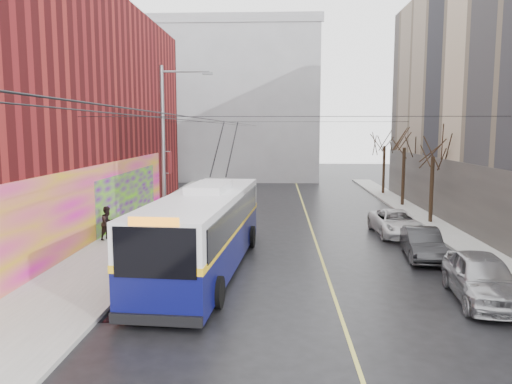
# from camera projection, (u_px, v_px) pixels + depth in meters

# --- Properties ---
(ground) EXTENTS (140.00, 140.00, 0.00)m
(ground) POSITION_uv_depth(u_px,v_px,m) (294.00, 318.00, 15.59)
(ground) COLOR black
(ground) RESTS_ON ground
(sidewalk_left) EXTENTS (4.00, 60.00, 0.15)m
(sidewalk_left) POSITION_uv_depth(u_px,v_px,m) (143.00, 234.00, 27.81)
(sidewalk_left) COLOR gray
(sidewalk_left) RESTS_ON ground
(sidewalk_right) EXTENTS (2.00, 60.00, 0.15)m
(sidewalk_right) POSITION_uv_depth(u_px,v_px,m) (452.00, 236.00, 27.09)
(sidewalk_right) COLOR gray
(sidewalk_right) RESTS_ON ground
(lane_line) EXTENTS (0.12, 50.00, 0.01)m
(lane_line) POSITION_uv_depth(u_px,v_px,m) (311.00, 229.00, 29.40)
(lane_line) COLOR #BFB74C
(lane_line) RESTS_ON ground
(building_left) EXTENTS (12.11, 36.00, 14.00)m
(building_left) POSITION_uv_depth(u_px,v_px,m) (14.00, 110.00, 29.26)
(building_left) COLOR #5D1215
(building_left) RESTS_ON ground
(building_far) EXTENTS (20.50, 12.10, 18.00)m
(building_far) POSITION_uv_depth(u_px,v_px,m) (232.00, 102.00, 59.29)
(building_far) COLOR gray
(building_far) RESTS_ON ground
(streetlight_pole) EXTENTS (2.65, 0.60, 9.00)m
(streetlight_pole) POSITION_uv_depth(u_px,v_px,m) (166.00, 150.00, 25.15)
(streetlight_pole) COLOR slate
(streetlight_pole) RESTS_ON ground
(catenary_wires) EXTENTS (18.00, 60.00, 0.22)m
(catenary_wires) POSITION_uv_depth(u_px,v_px,m) (244.00, 123.00, 29.55)
(catenary_wires) COLOR black
(tree_near) EXTENTS (3.20, 3.20, 6.40)m
(tree_near) POSITION_uv_depth(u_px,v_px,m) (434.00, 144.00, 30.43)
(tree_near) COLOR black
(tree_near) RESTS_ON ground
(tree_mid) EXTENTS (3.20, 3.20, 6.68)m
(tree_mid) POSITION_uv_depth(u_px,v_px,m) (405.00, 137.00, 37.34)
(tree_mid) COLOR black
(tree_mid) RESTS_ON ground
(tree_far) EXTENTS (3.20, 3.20, 6.57)m
(tree_far) POSITION_uv_depth(u_px,v_px,m) (385.00, 137.00, 44.29)
(tree_far) COLOR black
(tree_far) RESTS_ON ground
(puddle) EXTENTS (2.51, 2.70, 0.01)m
(puddle) POSITION_uv_depth(u_px,v_px,m) (142.00, 308.00, 16.52)
(puddle) COLOR black
(puddle) RESTS_ON ground
(pigeons_flying) EXTENTS (3.84, 3.66, 1.60)m
(pigeons_flying) POSITION_uv_depth(u_px,v_px,m) (239.00, 104.00, 24.41)
(pigeons_flying) COLOR slate
(trolleybus) EXTENTS (3.84, 13.35, 6.26)m
(trolleybus) POSITION_uv_depth(u_px,v_px,m) (205.00, 229.00, 20.70)
(trolleybus) COLOR #080A43
(trolleybus) RESTS_ON ground
(parked_car_a) EXTENTS (2.45, 5.04, 1.66)m
(parked_car_a) POSITION_uv_depth(u_px,v_px,m) (482.00, 278.00, 17.06)
(parked_car_a) COLOR #999A9E
(parked_car_a) RESTS_ON ground
(parked_car_b) EXTENTS (1.88, 4.32, 1.38)m
(parked_car_b) POSITION_uv_depth(u_px,v_px,m) (422.00, 244.00, 22.69)
(parked_car_b) COLOR #232325
(parked_car_b) RESTS_ON ground
(parked_car_c) EXTENTS (2.48, 5.06, 1.38)m
(parked_car_c) POSITION_uv_depth(u_px,v_px,m) (396.00, 223.00, 27.74)
(parked_car_c) COLOR silver
(parked_car_c) RESTS_ON ground
(following_car) EXTENTS (1.70, 4.08, 1.38)m
(following_car) POSITION_uv_depth(u_px,v_px,m) (234.00, 206.00, 33.90)
(following_car) COLOR silver
(following_car) RESTS_ON ground
(pedestrian_a) EXTENTS (0.64, 0.78, 1.84)m
(pedestrian_a) POSITION_uv_depth(u_px,v_px,m) (161.00, 219.00, 26.72)
(pedestrian_a) COLOR black
(pedestrian_a) RESTS_ON sidewalk_left
(pedestrian_b) EXTENTS (0.97, 1.06, 1.76)m
(pedestrian_b) POSITION_uv_depth(u_px,v_px,m) (108.00, 223.00, 25.87)
(pedestrian_b) COLOR black
(pedestrian_b) RESTS_ON sidewalk_left
(pedestrian_c) EXTENTS (1.33, 1.12, 1.79)m
(pedestrian_c) POSITION_uv_depth(u_px,v_px,m) (157.00, 217.00, 27.60)
(pedestrian_c) COLOR black
(pedestrian_c) RESTS_ON sidewalk_left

